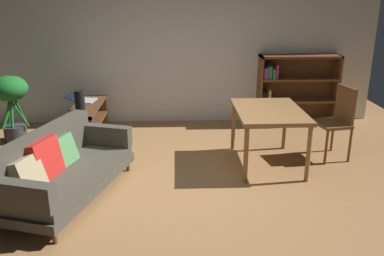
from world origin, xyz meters
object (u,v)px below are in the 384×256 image
Objects in this scene: desk_speaker at (80,101)px; potted_floor_plant at (11,98)px; bookshelf at (293,89)px; dining_chair_near at (337,118)px; fabric_couch at (60,168)px; media_console at (88,123)px; dining_table at (269,115)px; open_laptop at (82,99)px.

potted_floor_plant is (-1.09, 0.27, -0.02)m from desk_speaker.
desk_speaker is 0.22× the size of bookshelf.
dining_chair_near is (4.67, -0.81, -0.12)m from potted_floor_plant.
dining_chair_near reaches higher than fabric_couch.
media_console is 0.94× the size of bookshelf.
media_console is (-0.08, 1.88, -0.08)m from fabric_couch.
bookshelf is (4.51, 0.83, -0.09)m from potted_floor_plant.
dining_table is (3.68, -1.01, -0.01)m from potted_floor_plant.
bookshelf is (3.33, 2.69, 0.23)m from fabric_couch.
open_laptop is 0.35× the size of bookshelf.
fabric_couch reaches higher than media_console.
dining_table is 0.88× the size of bookshelf.
fabric_couch is 1.54× the size of media_console.
potted_floor_plant is at bearing 122.54° from fabric_couch.
dining_chair_near reaches higher than media_console.
bookshelf is at bearing 65.54° from dining_table.
media_console is 1.29× the size of dining_chair_near.
dining_table is 2.03m from bookshelf.
bookshelf is (3.40, 0.81, 0.31)m from media_console.
desk_speaker is at bearing -162.17° from bookshelf.
potted_floor_plant is at bearing -178.99° from media_console.
potted_floor_plant is 4.74m from dining_chair_near.
desk_speaker is (-0.02, -0.29, 0.43)m from media_console.
bookshelf is at bearing 38.98° from fabric_couch.
open_laptop is (-0.12, 0.26, 0.31)m from media_console.
media_console is at bearing 166.91° from dining_chair_near.
desk_speaker reaches higher than dining_table.
dining_chair_near is at bearing 16.90° from fabric_couch.
bookshelf reaches higher than dining_table.
potted_floor_plant is at bearing 165.89° from desk_speaker.
dining_chair_near is at bearing -8.47° from desk_speaker.
fabric_couch is at bearing -161.16° from dining_table.
potted_floor_plant is at bearing -169.60° from bookshelf.
fabric_couch is 2.65m from dining_table.
potted_floor_plant reaches higher than open_laptop.
dining_chair_near is (3.48, 1.06, 0.21)m from fabric_couch.
open_laptop is at bearing 114.36° from media_console.
potted_floor_plant is (-1.11, -0.02, 0.40)m from media_console.
media_console is at bearing 85.39° from desk_speaker.
media_console is 0.42m from open_laptop.
dining_chair_near is at bearing -13.09° from media_console.
bookshelf is at bearing 10.40° from potted_floor_plant.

